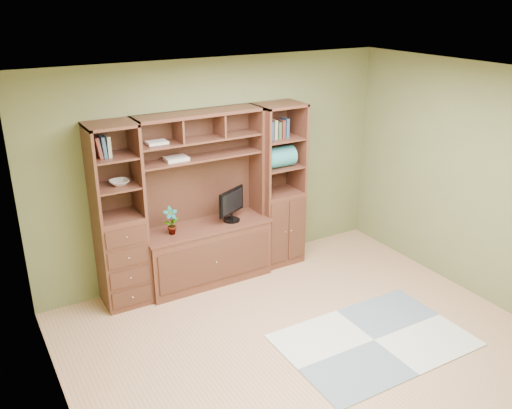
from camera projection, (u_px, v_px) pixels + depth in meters
room at (316, 228)px, 4.86m from camera, size 4.60×4.10×2.64m
center_hutch at (205, 202)px, 6.22m from camera, size 1.54×0.53×2.05m
left_tower at (119, 218)px, 5.78m from camera, size 0.50×0.45×2.05m
right_tower at (279, 186)px, 6.73m from camera, size 0.55×0.45×2.05m
rug at (374, 340)px, 5.45m from camera, size 1.86×1.25×0.01m
monitor at (231, 200)px, 6.35m from camera, size 0.49×0.38×0.54m
orchid at (171, 221)px, 6.03m from camera, size 0.17×0.12×0.33m
magazines at (176, 159)px, 5.96m from camera, size 0.25×0.18×0.04m
bowl at (119, 182)px, 5.66m from camera, size 0.20×0.20×0.05m
blanket_teal at (277, 157)px, 6.52m from camera, size 0.43×0.25×0.25m
blanket_red at (285, 154)px, 6.73m from camera, size 0.36×0.20×0.20m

